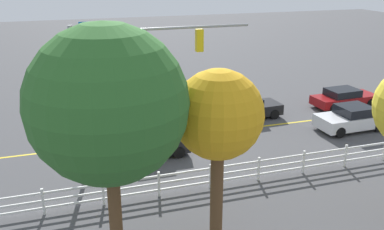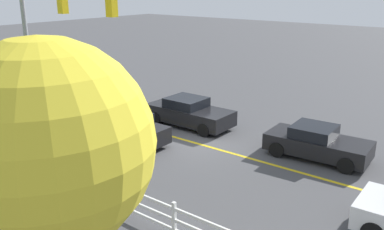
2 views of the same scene
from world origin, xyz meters
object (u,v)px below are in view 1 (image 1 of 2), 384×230
Objects in this scene: car_1 at (344,98)px; car_3 at (150,143)px; car_2 at (351,118)px; car_0 at (148,118)px; car_4 at (249,108)px; tree_2 at (218,116)px; tree_1 at (108,105)px.

car_1 is 1.15× the size of car_3.
car_2 is at bearing 179.07° from car_3.
car_2 is at bearing -18.40° from car_0.
car_1 is (-14.02, -0.05, -0.04)m from car_0.
car_4 is (-6.67, 0.02, -0.03)m from car_0.
tree_2 is (-0.81, 7.63, 3.96)m from car_3.
car_2 is 0.66× the size of tree_2.
car_1 is at bearing 0.04° from car_0.
tree_1 is (10.28, 11.69, 4.88)m from car_4.
tree_2 is (6.59, 11.34, 4.00)m from car_4.
car_1 is at bearing -2.58° from car_4.
car_0 is 12.27m from car_2.
car_2 is at bearing -152.74° from tree_1.
car_3 is 9.77m from tree_1.
car_2 reaches higher than car_3.
car_0 is at bearing -20.00° from car_2.
car_0 reaches higher than car_3.
car_4 is at bearing -39.26° from car_2.
tree_1 is at bearing 69.83° from car_3.
tree_2 reaches higher than car_2.
car_4 is at bearing -0.29° from car_0.
car_2 is at bearing -124.30° from car_1.
car_3 is at bearing -83.96° from tree_2.
car_2 is (2.37, 3.89, 0.07)m from car_1.
tree_2 is (-3.68, -0.35, -0.89)m from tree_1.
car_3 is 0.65× the size of tree_2.
tree_1 reaches higher than car_3.
tree_1 is at bearing 25.50° from car_2.
tree_2 is at bearing -89.78° from car_0.
car_0 is 0.95× the size of car_1.
car_3 is 0.51× the size of tree_1.
car_4 is at bearing -120.18° from tree_2.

